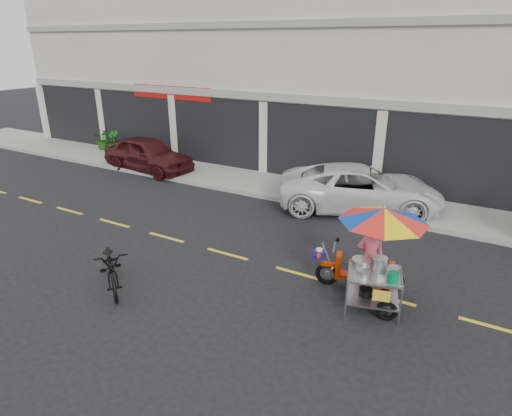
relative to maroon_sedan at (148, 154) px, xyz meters
The scene contains 10 objects.
ground 10.13m from the maroon_sedan, 27.70° to the right, with size 90.00×90.00×0.00m, color black.
sidewalk 9.01m from the maroon_sedan, ahead, with size 45.00×3.00×0.15m, color gray.
shophouse_block 13.62m from the maroon_sedan, 26.59° to the left, with size 36.00×8.11×10.40m.
centerline 10.13m from the maroon_sedan, 27.70° to the right, with size 42.00×0.10×0.01m, color gold.
maroon_sedan is the anchor object (origin of this frame).
white_pickup 8.90m from the maroon_sedan, ahead, with size 2.34×5.08×1.41m, color silver.
plant_tall 4.27m from the maroon_sedan, 162.19° to the left, with size 0.91×0.79×1.01m, color #114E0E.
plant_short 3.24m from the maroon_sedan, 161.64° to the left, with size 0.60×0.60×1.07m, color #114E0E.
near_bicycle 9.16m from the maroon_sedan, 52.05° to the right, with size 0.67×1.92×1.01m, color black.
food_vendor_rig 11.78m from the maroon_sedan, 24.96° to the right, with size 2.51×2.07×2.20m.
Camera 1 is at (3.42, -8.04, 5.04)m, focal length 30.00 mm.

